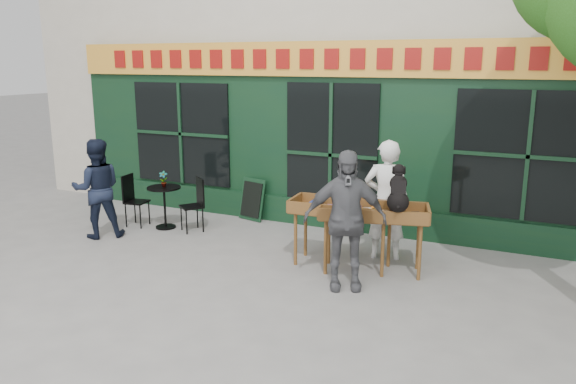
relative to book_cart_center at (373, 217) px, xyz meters
The scene contains 12 objects.
ground 1.66m from the book_cart_center, 157.30° to the right, with size 80.00×80.00×0.00m, color slate.
book_cart_center is the anchor object (origin of this frame).
dog 0.59m from the book_cart_center, ahead, with size 0.34×0.60×0.60m, color black, non-canonical shape.
woman 0.66m from the book_cart_center, 90.00° to the left, with size 0.67×0.44×1.84m, color white.
book_cart_right 0.48m from the book_cart_center, behind, with size 1.54×0.72×0.99m.
man_right 0.74m from the book_cart_center, 103.73° to the right, with size 1.09×0.46×1.87m, color #505054.
bistro_table 4.07m from the book_cart_center, behind, with size 0.60×0.60×0.76m.
bistro_chair_left 4.69m from the book_cart_center, behind, with size 0.41×0.41×0.95m.
bistro_chair_right 3.49m from the book_cart_center, 170.00° to the left, with size 0.51×0.51×0.95m.
potted_plant 4.06m from the book_cart_center, behind, with size 0.15×0.10×0.29m, color gray.
man_left 4.75m from the book_cart_center, behind, with size 0.83×0.64×1.70m, color black.
chalkboard 3.33m from the book_cart_center, 150.36° to the left, with size 0.59×0.32×0.79m.
Camera 1 is at (3.50, -6.86, 2.97)m, focal length 35.00 mm.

